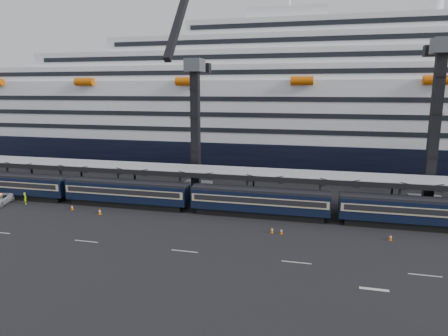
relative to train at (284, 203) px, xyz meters
The scene contains 13 objects.
ground 11.25m from the train, 65.06° to the right, with size 260.00×260.00×0.00m, color black.
lane_markings 20.02m from the train, 49.95° to the right, with size 111.00×4.27×0.02m.
train is the anchor object (origin of this frame).
canopy 6.85m from the train, 40.71° to the left, with size 130.00×6.25×5.53m.
cruise_ship 37.56m from the train, 84.34° to the left, with size 214.09×28.84×34.00m.
crane_dark_near 20.10m from the train, 150.76° to the left, with size 4.50×17.75×35.08m.
crane_dark_mid 23.83m from the train, 21.11° to the left, with size 4.50×18.24×39.64m.
worker 39.27m from the train, behind, with size 0.65×0.43×1.78m, color #C8FF0D.
traffic_cone_a 30.66m from the train, behind, with size 0.38×0.38×0.76m.
traffic_cone_b 25.78m from the train, behind, with size 0.43×0.43×0.86m.
traffic_cone_c 6.36m from the train, 97.99° to the right, with size 0.38×0.38×0.76m.
traffic_cone_d 6.39m from the train, 87.18° to the right, with size 0.36×0.36×0.71m.
traffic_cone_e 14.02m from the train, 22.04° to the right, with size 0.39×0.39×0.77m.
Camera 1 is at (-0.10, -42.53, 17.25)m, focal length 32.00 mm.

